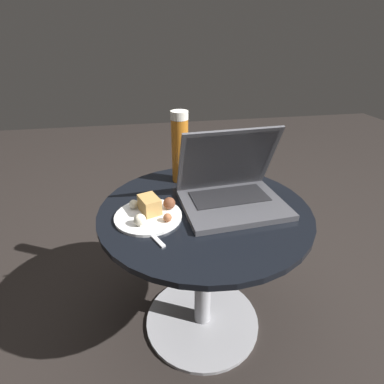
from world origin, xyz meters
TOP-DOWN VIEW (x-y plane):
  - ground_plane at (0.00, 0.00)m, footprint 6.00×6.00m
  - table at (0.00, 0.00)m, footprint 0.66×0.66m
  - laptop at (0.09, 0.01)m, footprint 0.33×0.27m
  - beer_glass at (-0.05, 0.21)m, footprint 0.06×0.06m
  - snack_plate at (-0.17, -0.02)m, footprint 0.20×0.20m
  - fork at (-0.19, -0.09)m, footprint 0.08×0.15m

SIDE VIEW (x-z plane):
  - ground_plane at x=0.00m, z-range 0.00..0.00m
  - table at x=0.00m, z-range 0.10..0.62m
  - fork at x=-0.19m, z-range 0.52..0.53m
  - snack_plate at x=-0.17m, z-range 0.51..0.57m
  - laptop at x=0.09m, z-range 0.45..0.69m
  - beer_glass at x=-0.05m, z-range 0.52..0.78m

